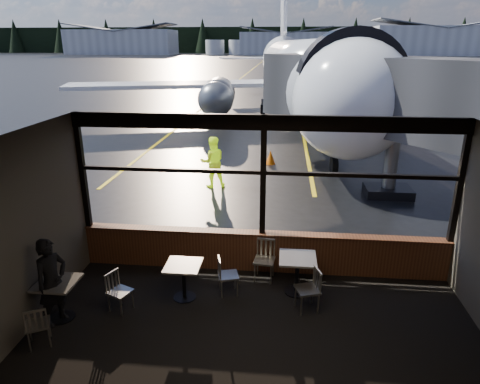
% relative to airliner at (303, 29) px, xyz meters
% --- Properties ---
extents(ground_plane, '(520.00, 520.00, 0.00)m').
position_rel_airliner_xyz_m(ground_plane, '(-1.36, 99.75, -5.67)').
color(ground_plane, black).
rests_on(ground_plane, ground).
extents(carpet_floor, '(8.00, 6.00, 0.01)m').
position_rel_airliner_xyz_m(carpet_floor, '(-1.36, -23.25, -5.66)').
color(carpet_floor, black).
rests_on(carpet_floor, ground).
extents(ceiling, '(8.00, 6.00, 0.04)m').
position_rel_airliner_xyz_m(ceiling, '(-1.36, -23.25, -2.17)').
color(ceiling, '#38332D').
rests_on(ceiling, ground).
extents(window_sill, '(8.00, 0.28, 0.90)m').
position_rel_airliner_xyz_m(window_sill, '(-1.36, -20.25, -5.22)').
color(window_sill, '#572D1A').
rests_on(window_sill, ground).
extents(window_header, '(8.00, 0.18, 0.30)m').
position_rel_airliner_xyz_m(window_header, '(-1.36, -20.25, -2.32)').
color(window_header, black).
rests_on(window_header, ground).
extents(mullion_left, '(0.12, 0.12, 2.60)m').
position_rel_airliner_xyz_m(mullion_left, '(-5.31, -20.25, -3.47)').
color(mullion_left, black).
rests_on(mullion_left, ground).
extents(mullion_centre, '(0.12, 0.12, 2.60)m').
position_rel_airliner_xyz_m(mullion_centre, '(-1.36, -20.25, -3.47)').
color(mullion_centre, black).
rests_on(mullion_centre, ground).
extents(mullion_right, '(0.12, 0.12, 2.60)m').
position_rel_airliner_xyz_m(mullion_right, '(2.59, -20.25, -3.47)').
color(mullion_right, black).
rests_on(mullion_right, ground).
extents(window_transom, '(8.00, 0.10, 0.08)m').
position_rel_airliner_xyz_m(window_transom, '(-1.36, -20.25, -3.37)').
color(window_transom, black).
rests_on(window_transom, ground).
extents(airliner, '(33.94, 39.58, 11.34)m').
position_rel_airliner_xyz_m(airliner, '(0.00, 0.00, 0.00)').
color(airliner, white).
rests_on(airliner, ground_plane).
extents(jet_bridge, '(9.05, 11.06, 4.82)m').
position_rel_airliner_xyz_m(jet_bridge, '(2.24, -14.75, -3.26)').
color(jet_bridge, '#2E2E31').
rests_on(jet_bridge, ground_plane).
extents(cafe_table_near, '(0.73, 0.73, 0.81)m').
position_rel_airliner_xyz_m(cafe_table_near, '(-0.60, -21.10, -5.27)').
color(cafe_table_near, '#A7A29A').
rests_on(cafe_table_near, carpet_floor).
extents(cafe_table_mid, '(0.69, 0.69, 0.76)m').
position_rel_airliner_xyz_m(cafe_table_mid, '(-2.84, -21.53, -5.29)').
color(cafe_table_mid, '#9C968F').
rests_on(cafe_table_mid, carpet_floor).
extents(cafe_table_left, '(0.71, 0.71, 0.78)m').
position_rel_airliner_xyz_m(cafe_table_left, '(-4.96, -22.43, -5.28)').
color(cafe_table_left, '#9F9A92').
rests_on(cafe_table_left, carpet_floor).
extents(chair_near_e, '(0.60, 0.60, 0.87)m').
position_rel_airliner_xyz_m(chair_near_e, '(-0.42, -21.69, -5.23)').
color(chair_near_e, '#ACA79B').
rests_on(chair_near_e, carpet_floor).
extents(chair_near_w, '(0.55, 0.55, 0.82)m').
position_rel_airliner_xyz_m(chair_near_w, '(-1.98, -21.28, -5.26)').
color(chair_near_w, beige).
rests_on(chair_near_w, carpet_floor).
extents(chair_near_n, '(0.54, 0.54, 0.90)m').
position_rel_airliner_xyz_m(chair_near_n, '(-1.28, -20.65, -5.22)').
color(chair_near_n, beige).
rests_on(chair_near_n, carpet_floor).
extents(chair_mid_w, '(0.58, 0.58, 0.80)m').
position_rel_airliner_xyz_m(chair_mid_w, '(-3.94, -22.07, -5.27)').
color(chair_mid_w, '#B0AB9F').
rests_on(chair_mid_w, carpet_floor).
extents(chair_left_s, '(0.59, 0.59, 0.79)m').
position_rel_airliner_xyz_m(chair_left_s, '(-4.95, -23.16, -5.27)').
color(chair_left_s, beige).
rests_on(chair_left_s, carpet_floor).
extents(passenger, '(0.62, 0.72, 1.66)m').
position_rel_airliner_xyz_m(passenger, '(-4.98, -22.53, -4.84)').
color(passenger, black).
rests_on(passenger, carpet_floor).
extents(ground_crew, '(1.04, 0.92, 1.80)m').
position_rel_airliner_xyz_m(ground_crew, '(-3.41, -14.47, -4.77)').
color(ground_crew, '#BFF219').
rests_on(ground_crew, ground_plane).
extents(cone_nose, '(0.41, 0.41, 0.57)m').
position_rel_airliner_xyz_m(cone_nose, '(-1.48, -11.26, -5.38)').
color(cone_nose, '#E14E07').
rests_on(cone_nose, ground_plane).
extents(cone_wing, '(0.37, 0.37, 0.52)m').
position_rel_airliner_xyz_m(cone_wing, '(-5.95, -1.68, -5.41)').
color(cone_wing, orange).
rests_on(cone_wing, ground_plane).
extents(hangar_left, '(45.00, 18.00, 11.00)m').
position_rel_airliner_xyz_m(hangar_left, '(-71.36, 159.75, -0.17)').
color(hangar_left, silver).
rests_on(hangar_left, ground_plane).
extents(hangar_mid, '(38.00, 15.00, 10.00)m').
position_rel_airliner_xyz_m(hangar_mid, '(-1.36, 164.75, -0.67)').
color(hangar_mid, silver).
rests_on(hangar_mid, ground_plane).
extents(hangar_right, '(50.00, 20.00, 12.00)m').
position_rel_airliner_xyz_m(hangar_right, '(58.64, 157.75, 0.33)').
color(hangar_right, silver).
rests_on(hangar_right, ground_plane).
extents(fuel_tank_a, '(8.00, 8.00, 6.00)m').
position_rel_airliner_xyz_m(fuel_tank_a, '(-31.36, 161.75, -2.67)').
color(fuel_tank_a, silver).
rests_on(fuel_tank_a, ground_plane).
extents(fuel_tank_b, '(8.00, 8.00, 6.00)m').
position_rel_airliner_xyz_m(fuel_tank_b, '(-21.36, 161.75, -2.67)').
color(fuel_tank_b, silver).
rests_on(fuel_tank_b, ground_plane).
extents(fuel_tank_c, '(8.00, 8.00, 6.00)m').
position_rel_airliner_xyz_m(fuel_tank_c, '(-11.36, 161.75, -2.67)').
color(fuel_tank_c, silver).
rests_on(fuel_tank_c, ground_plane).
extents(treeline, '(360.00, 3.00, 12.00)m').
position_rel_airliner_xyz_m(treeline, '(-1.36, 189.75, 0.33)').
color(treeline, black).
rests_on(treeline, ground_plane).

